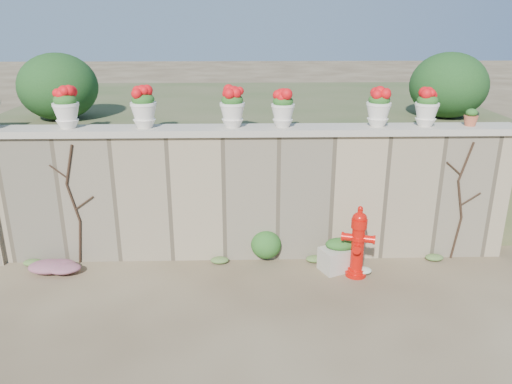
{
  "coord_description": "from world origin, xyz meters",
  "views": [
    {
      "loc": [
        -0.12,
        -5.53,
        3.64
      ],
      "look_at": [
        0.07,
        1.4,
        1.21
      ],
      "focal_mm": 35.0,
      "sensor_mm": 36.0,
      "label": 1
    }
  ],
  "objects_px": {
    "planter_box": "(340,255)",
    "terracotta_pot": "(471,118)",
    "fire_hydrant": "(358,242)",
    "urn_pot_0": "(66,108)"
  },
  "relations": [
    {
      "from": "planter_box",
      "to": "terracotta_pot",
      "type": "relative_size",
      "value": 2.79
    },
    {
      "from": "fire_hydrant",
      "to": "urn_pot_0",
      "type": "xyz_separation_m",
      "value": [
        -4.24,
        0.75,
        1.84
      ]
    },
    {
      "from": "urn_pot_0",
      "to": "terracotta_pot",
      "type": "relative_size",
      "value": 2.38
    },
    {
      "from": "urn_pot_0",
      "to": "planter_box",
      "type": "bearing_deg",
      "value": -7.58
    },
    {
      "from": "fire_hydrant",
      "to": "terracotta_pot",
      "type": "height_order",
      "value": "terracotta_pot"
    },
    {
      "from": "fire_hydrant",
      "to": "planter_box",
      "type": "distance_m",
      "value": 0.43
    },
    {
      "from": "planter_box",
      "to": "urn_pot_0",
      "type": "distance_m",
      "value": 4.61
    },
    {
      "from": "fire_hydrant",
      "to": "planter_box",
      "type": "relative_size",
      "value": 1.57
    },
    {
      "from": "planter_box",
      "to": "terracotta_pot",
      "type": "bearing_deg",
      "value": -9.07
    },
    {
      "from": "fire_hydrant",
      "to": "urn_pot_0",
      "type": "distance_m",
      "value": 4.68
    }
  ]
}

